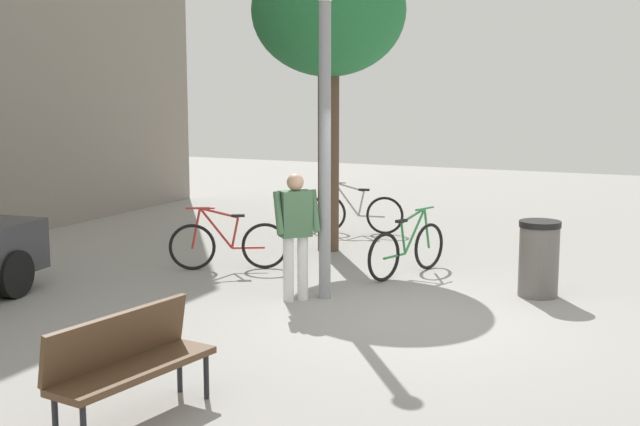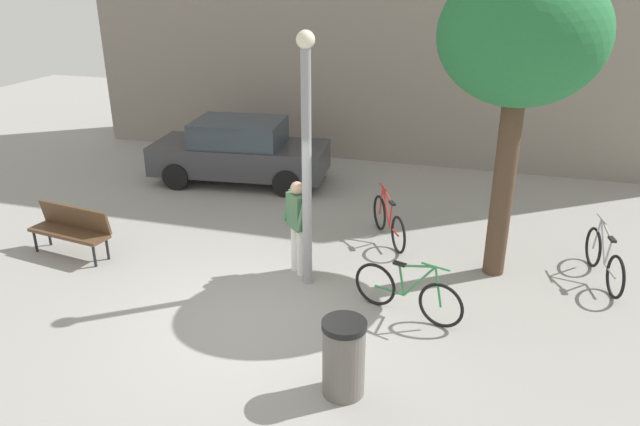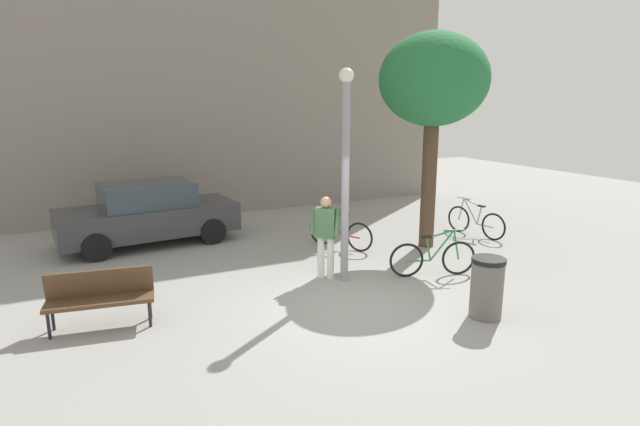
{
  "view_description": "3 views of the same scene",
  "coord_description": "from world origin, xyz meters",
  "px_view_note": "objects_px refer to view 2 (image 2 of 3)",
  "views": [
    {
      "loc": [
        -9.68,
        -3.12,
        2.85
      ],
      "look_at": [
        0.75,
        1.61,
        1.09
      ],
      "focal_mm": 48.3,
      "sensor_mm": 36.0,
      "label": 1
    },
    {
      "loc": [
        3.14,
        -7.01,
        4.91
      ],
      "look_at": [
        0.81,
        0.94,
        1.49
      ],
      "focal_mm": 33.42,
      "sensor_mm": 36.0,
      "label": 2
    },
    {
      "loc": [
        -4.15,
        -6.97,
        3.51
      ],
      "look_at": [
        -0.02,
        1.53,
        1.4
      ],
      "focal_mm": 28.32,
      "sensor_mm": 36.0,
      "label": 3
    }
  ],
  "objects_px": {
    "park_bench": "(71,227)",
    "bicycle_silver": "(604,259)",
    "plaza_tree": "(522,39)",
    "trash_bin": "(344,358)",
    "lamppost": "(307,150)",
    "bicycle_green": "(408,293)",
    "bicycle_red": "(388,222)",
    "person_by_lamppost": "(297,221)",
    "parked_car_charcoal": "(240,151)"
  },
  "relations": [
    {
      "from": "bicycle_red",
      "to": "lamppost",
      "type": "bearing_deg",
      "value": -115.73
    },
    {
      "from": "parked_car_charcoal",
      "to": "trash_bin",
      "type": "relative_size",
      "value": 4.27
    },
    {
      "from": "bicycle_red",
      "to": "parked_car_charcoal",
      "type": "height_order",
      "value": "parked_car_charcoal"
    },
    {
      "from": "bicycle_green",
      "to": "trash_bin",
      "type": "distance_m",
      "value": 2.06
    },
    {
      "from": "bicycle_red",
      "to": "parked_car_charcoal",
      "type": "relative_size",
      "value": 0.37
    },
    {
      "from": "bicycle_red",
      "to": "trash_bin",
      "type": "distance_m",
      "value": 4.62
    },
    {
      "from": "lamppost",
      "to": "plaza_tree",
      "type": "height_order",
      "value": "plaza_tree"
    },
    {
      "from": "person_by_lamppost",
      "to": "park_bench",
      "type": "distance_m",
      "value": 4.24
    },
    {
      "from": "trash_bin",
      "to": "park_bench",
      "type": "bearing_deg",
      "value": 157.43
    },
    {
      "from": "lamppost",
      "to": "park_bench",
      "type": "distance_m",
      "value": 4.8
    },
    {
      "from": "lamppost",
      "to": "bicycle_red",
      "type": "xyz_separation_m",
      "value": [
        0.99,
        2.06,
        -1.93
      ]
    },
    {
      "from": "person_by_lamppost",
      "to": "bicycle_red",
      "type": "bearing_deg",
      "value": 54.42
    },
    {
      "from": "park_bench",
      "to": "bicycle_silver",
      "type": "xyz_separation_m",
      "value": [
        9.21,
        1.66,
        -0.16
      ]
    },
    {
      "from": "lamppost",
      "to": "person_by_lamppost",
      "type": "xyz_separation_m",
      "value": [
        -0.27,
        0.3,
        -1.34
      ]
    },
    {
      "from": "person_by_lamppost",
      "to": "parked_car_charcoal",
      "type": "xyz_separation_m",
      "value": [
        -2.85,
        4.13,
        -0.19
      ]
    },
    {
      "from": "parked_car_charcoal",
      "to": "bicycle_silver",
      "type": "bearing_deg",
      "value": -20.52
    },
    {
      "from": "plaza_tree",
      "to": "bicycle_silver",
      "type": "bearing_deg",
      "value": 6.96
    },
    {
      "from": "bicycle_silver",
      "to": "parked_car_charcoal",
      "type": "xyz_separation_m",
      "value": [
        -7.87,
        2.95,
        0.39
      ]
    },
    {
      "from": "bicycle_green",
      "to": "lamppost",
      "type": "bearing_deg",
      "value": 162.39
    },
    {
      "from": "park_bench",
      "to": "bicycle_silver",
      "type": "distance_m",
      "value": 9.36
    },
    {
      "from": "lamppost",
      "to": "bicycle_green",
      "type": "bearing_deg",
      "value": -17.61
    },
    {
      "from": "plaza_tree",
      "to": "trash_bin",
      "type": "xyz_separation_m",
      "value": [
        -1.72,
        -3.82,
        -3.41
      ]
    },
    {
      "from": "person_by_lamppost",
      "to": "trash_bin",
      "type": "relative_size",
      "value": 1.64
    },
    {
      "from": "person_by_lamppost",
      "to": "park_bench",
      "type": "bearing_deg",
      "value": -173.61
    },
    {
      "from": "plaza_tree",
      "to": "park_bench",
      "type": "bearing_deg",
      "value": -169.04
    },
    {
      "from": "lamppost",
      "to": "parked_car_charcoal",
      "type": "relative_size",
      "value": 0.94
    },
    {
      "from": "person_by_lamppost",
      "to": "lamppost",
      "type": "bearing_deg",
      "value": -47.74
    },
    {
      "from": "park_bench",
      "to": "bicycle_red",
      "type": "xyz_separation_m",
      "value": [
        5.45,
        2.23,
        -0.16
      ]
    },
    {
      "from": "person_by_lamppost",
      "to": "bicycle_silver",
      "type": "height_order",
      "value": "person_by_lamppost"
    },
    {
      "from": "plaza_tree",
      "to": "bicycle_silver",
      "type": "distance_m",
      "value": 3.96
    },
    {
      "from": "bicycle_red",
      "to": "bicycle_green",
      "type": "bearing_deg",
      "value": -73.7
    },
    {
      "from": "bicycle_red",
      "to": "park_bench",
      "type": "bearing_deg",
      "value": -157.76
    },
    {
      "from": "trash_bin",
      "to": "person_by_lamppost",
      "type": "bearing_deg",
      "value": 118.33
    },
    {
      "from": "bicycle_green",
      "to": "bicycle_silver",
      "type": "xyz_separation_m",
      "value": [
        3.0,
        2.04,
        0.0
      ]
    },
    {
      "from": "park_bench",
      "to": "parked_car_charcoal",
      "type": "bearing_deg",
      "value": 73.75
    },
    {
      "from": "lamppost",
      "to": "bicycle_silver",
      "type": "relative_size",
      "value": 2.29
    },
    {
      "from": "lamppost",
      "to": "bicycle_silver",
      "type": "xyz_separation_m",
      "value": [
        4.75,
        1.48,
        -1.93
      ]
    },
    {
      "from": "person_by_lamppost",
      "to": "bicycle_red",
      "type": "xyz_separation_m",
      "value": [
        1.26,
        1.76,
        -0.58
      ]
    },
    {
      "from": "lamppost",
      "to": "bicycle_silver",
      "type": "bearing_deg",
      "value": 17.35
    },
    {
      "from": "park_bench",
      "to": "bicycle_silver",
      "type": "relative_size",
      "value": 0.92
    },
    {
      "from": "plaza_tree",
      "to": "bicycle_silver",
      "type": "xyz_separation_m",
      "value": [
        1.76,
        0.21,
        -3.54
      ]
    },
    {
      "from": "plaza_tree",
      "to": "bicycle_green",
      "type": "distance_m",
      "value": 4.17
    },
    {
      "from": "lamppost",
      "to": "park_bench",
      "type": "relative_size",
      "value": 2.48
    },
    {
      "from": "person_by_lamppost",
      "to": "bicycle_red",
      "type": "distance_m",
      "value": 2.24
    },
    {
      "from": "parked_car_charcoal",
      "to": "park_bench",
      "type": "bearing_deg",
      "value": -106.25
    },
    {
      "from": "lamppost",
      "to": "bicycle_green",
      "type": "xyz_separation_m",
      "value": [
        1.75,
        -0.56,
        -1.93
      ]
    },
    {
      "from": "person_by_lamppost",
      "to": "plaza_tree",
      "type": "relative_size",
      "value": 0.33
    },
    {
      "from": "lamppost",
      "to": "bicycle_green",
      "type": "height_order",
      "value": "lamppost"
    },
    {
      "from": "park_bench",
      "to": "bicycle_green",
      "type": "distance_m",
      "value": 6.23
    },
    {
      "from": "bicycle_red",
      "to": "bicycle_silver",
      "type": "distance_m",
      "value": 3.8
    }
  ]
}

